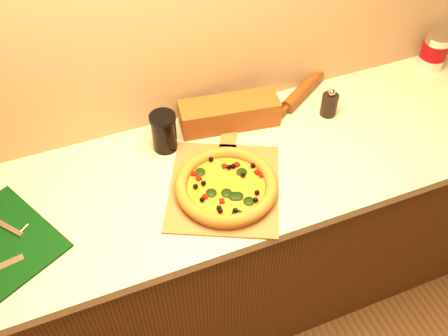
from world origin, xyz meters
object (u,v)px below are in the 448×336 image
at_px(dark_jar, 164,132).
at_px(coffee_canister, 435,51).
at_px(pizza_peel, 224,183).
at_px(pizza, 226,186).
at_px(cutting_board, 3,240).
at_px(pepper_grinder, 329,104).
at_px(rolling_pin, 303,90).

bearing_deg(dark_jar, coffee_canister, 2.72).
distance_m(pizza_peel, pizza, 0.05).
relative_size(pizza, coffee_canister, 2.29).
bearing_deg(cutting_board, pepper_grinder, -19.91).
bearing_deg(coffee_canister, pizza_peel, -164.25).
height_order(rolling_pin, coffee_canister, coffee_canister).
distance_m(rolling_pin, dark_jar, 0.63).
bearing_deg(dark_jar, pizza_peel, -61.82).
xyz_separation_m(cutting_board, pepper_grinder, (1.27, 0.16, 0.04)).
height_order(pizza_peel, rolling_pin, rolling_pin).
distance_m(pepper_grinder, rolling_pin, 0.15).
bearing_deg(pizza, pepper_grinder, 23.52).
xyz_separation_m(rolling_pin, dark_jar, (-0.62, -0.08, 0.05)).
bearing_deg(pizza, dark_jar, 114.00).
bearing_deg(coffee_canister, dark_jar, -177.28).
relative_size(pizza, cutting_board, 0.78).
distance_m(cutting_board, rolling_pin, 1.27).
relative_size(pizza, pepper_grinder, 2.86).
xyz_separation_m(pizza, dark_jar, (-0.13, 0.29, 0.05)).
distance_m(pizza, pepper_grinder, 0.58).
bearing_deg(cutting_board, dark_jar, -7.33).
relative_size(cutting_board, dark_jar, 2.93).
height_order(pizza_peel, pepper_grinder, pepper_grinder).
distance_m(pizza_peel, pepper_grinder, 0.56).
relative_size(pizza_peel, coffee_canister, 3.92).
bearing_deg(pizza, rolling_pin, 37.09).
height_order(cutting_board, dark_jar, dark_jar).
bearing_deg(pizza_peel, rolling_pin, 60.41).
xyz_separation_m(cutting_board, rolling_pin, (1.23, 0.30, 0.02)).
height_order(pizza_peel, cutting_board, cutting_board).
height_order(rolling_pin, dark_jar, dark_jar).
xyz_separation_m(pizza_peel, pepper_grinder, (0.52, 0.20, 0.05)).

